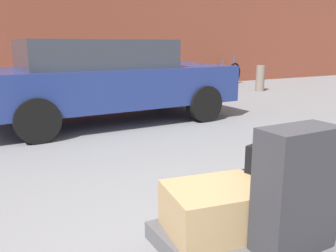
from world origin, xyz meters
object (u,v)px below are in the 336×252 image
suitcase_charcoal_stacked_top (296,190)px  duffel_bag_black_topmost_pile (283,160)px  suitcase_navy_rear_left (281,193)px  parked_car (107,79)px  suitcase_tan_front_right (216,209)px  bicycle_leaning (226,74)px  bollard_kerb_mid (212,81)px  bollard_kerb_near (169,84)px  bollard_kerb_far (260,78)px  luggage_cart (269,240)px

suitcase_charcoal_stacked_top → duffel_bag_black_topmost_pile: 0.45m
suitcase_navy_rear_left → parked_car: 4.56m
suitcase_tan_front_right → bicycle_leaning: bicycle_leaning is taller
suitcase_charcoal_stacked_top → bollard_kerb_mid: (4.35, 6.78, -0.28)m
duffel_bag_black_topmost_pile → bollard_kerb_mid: size_ratio=0.57×
duffel_bag_black_topmost_pile → parked_car: parked_car is taller
suitcase_charcoal_stacked_top → bicycle_leaning: (6.18, 8.53, -0.28)m
suitcase_navy_rear_left → bollard_kerb_near: size_ratio=0.67×
suitcase_navy_rear_left → suitcase_charcoal_stacked_top: bearing=-116.9°
bicycle_leaning → bollard_kerb_far: bearing=-93.5°
bollard_kerb_mid → bollard_kerb_near: bearing=180.0°
suitcase_charcoal_stacked_top → bicycle_leaning: suitcase_charcoal_stacked_top is taller
bollard_kerb_near → bollard_kerb_far: 3.03m
suitcase_charcoal_stacked_top → bollard_kerb_far: (6.07, 6.78, -0.28)m
duffel_bag_black_topmost_pile → bollard_kerb_far: 8.66m
luggage_cart → duffel_bag_black_topmost_pile: duffel_bag_black_topmost_pile is taller
bollard_kerb_mid → bollard_kerb_far: same height
bollard_kerb_near → bicycle_leaning: bearing=29.0°
bollard_kerb_near → suitcase_tan_front_right: bearing=-116.8°
duffel_bag_black_topmost_pile → bollard_kerb_near: duffel_bag_black_topmost_pile is taller
duffel_bag_black_topmost_pile → bicycle_leaning: (5.90, 8.18, -0.29)m
suitcase_charcoal_stacked_top → bollard_kerb_near: size_ratio=0.85×
parked_car → bollard_kerb_near: 3.02m
duffel_bag_black_topmost_pile → parked_car: (0.46, 4.52, 0.10)m
bollard_kerb_near → duffel_bag_black_topmost_pile: bearing=-113.2°
luggage_cart → suitcase_charcoal_stacked_top: size_ratio=1.87×
bollard_kerb_far → luggage_cart: bearing=-132.4°
luggage_cart → bollard_kerb_far: bearing=47.6°
suitcase_charcoal_stacked_top → bollard_kerb_near: 7.44m
suitcase_navy_rear_left → duffel_bag_black_topmost_pile: size_ratio=1.18×
suitcase_tan_front_right → bicycle_leaning: size_ratio=0.32×
bollard_kerb_near → bollard_kerb_mid: same height
suitcase_navy_rear_left → bollard_kerb_far: (5.79, 6.43, -0.08)m
bollard_kerb_far → duffel_bag_black_topmost_pile: bearing=-132.0°
suitcase_navy_rear_left → suitcase_charcoal_stacked_top: 0.49m
suitcase_navy_rear_left → duffel_bag_black_topmost_pile: (0.00, 0.00, 0.21)m
suitcase_tan_front_right → parked_car: 4.66m
parked_car → bollard_kerb_mid: 4.11m
parked_car → bollard_kerb_near: parked_car is taller
suitcase_tan_front_right → duffel_bag_black_topmost_pile: duffel_bag_black_topmost_pile is taller
bollard_kerb_mid → bollard_kerb_far: (1.72, 0.00, 0.00)m
bollard_kerb_far → suitcase_charcoal_stacked_top: bearing=-131.8°
suitcase_tan_front_right → duffel_bag_black_topmost_pile: bearing=11.6°
bollard_kerb_far → suitcase_tan_front_right: bearing=-134.3°
bollard_kerb_mid → bicycle_leaning: bearing=43.6°
luggage_cart → parked_car: bearing=81.7°
bicycle_leaning → bollard_kerb_mid: 2.53m
luggage_cart → bollard_kerb_far: 8.92m
parked_car → bollard_kerb_far: parked_car is taller
bollard_kerb_near → bollard_kerb_far: same height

